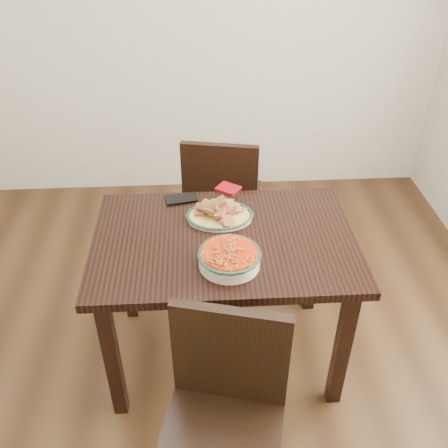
{
  "coord_description": "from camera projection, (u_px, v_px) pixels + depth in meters",
  "views": [
    {
      "loc": [
        0.02,
        -1.69,
        2.07
      ],
      "look_at": [
        0.12,
        0.06,
        0.81
      ],
      "focal_mm": 40.0,
      "sensor_mm": 36.0,
      "label": 1
    }
  ],
  "objects": [
    {
      "name": "chair_far",
      "position": [
        222.0,
        196.0,
        2.92
      ],
      "size": [
        0.49,
        0.49,
        0.89
      ],
      "rotation": [
        0.0,
        0.0,
        2.95
      ],
      "color": "black",
      "rests_on": "ground"
    },
    {
      "name": "smartphone",
      "position": [
        181.0,
        199.0,
        2.42
      ],
      "size": [
        0.17,
        0.11,
        0.01
      ],
      "primitive_type": "cube",
      "rotation": [
        0.0,
        0.0,
        0.19
      ],
      "color": "black",
      "rests_on": "dining_table"
    },
    {
      "name": "floor",
      "position": [
        202.0,
        358.0,
        2.58
      ],
      "size": [
        3.5,
        3.5,
        0.0
      ],
      "primitive_type": "plane",
      "color": "#311E0F",
      "rests_on": "ground"
    },
    {
      "name": "wall_back",
      "position": [
        190.0,
        12.0,
        3.24
      ],
      "size": [
        3.5,
        0.1,
        2.6
      ],
      "primitive_type": "cube",
      "color": "beige",
      "rests_on": "ground"
    },
    {
      "name": "dining_table",
      "position": [
        224.0,
        256.0,
        2.24
      ],
      "size": [
        1.15,
        0.77,
        0.75
      ],
      "color": "black",
      "rests_on": "ground"
    },
    {
      "name": "noodle_bowl",
      "position": [
        229.0,
        256.0,
        2.01
      ],
      "size": [
        0.26,
        0.26,
        0.08
      ],
      "color": "beige",
      "rests_on": "dining_table"
    },
    {
      "name": "fish_plate",
      "position": [
        220.0,
        210.0,
        2.28
      ],
      "size": [
        0.3,
        0.24,
        0.11
      ],
      "color": "beige",
      "rests_on": "dining_table"
    },
    {
      "name": "napkin",
      "position": [
        228.0,
        188.0,
        2.5
      ],
      "size": [
        0.14,
        0.14,
        0.01
      ],
      "primitive_type": "cube",
      "rotation": [
        0.0,
        0.0,
        -0.62
      ],
      "color": "maroon",
      "rests_on": "dining_table"
    },
    {
      "name": "chair_near",
      "position": [
        225.0,
        410.0,
        1.77
      ],
      "size": [
        0.51,
        0.51,
        0.89
      ],
      "rotation": [
        0.0,
        0.0,
        -0.25
      ],
      "color": "black",
      "rests_on": "ground"
    }
  ]
}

